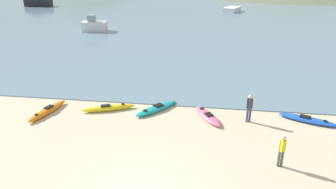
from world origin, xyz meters
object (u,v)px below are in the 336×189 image
Objects in this scene: person_near_foreground at (282,149)px; moored_boat_1 at (38,2)px; person_near_waterline at (249,106)px; moored_boat_2 at (232,9)px; kayak_on_sand_1 at (47,111)px; kayak_on_sand_2 at (208,116)px; kayak_on_sand_0 at (156,108)px; kayak_on_sand_3 at (308,120)px; moored_boat_3 at (94,25)px; kayak_on_sand_4 at (108,108)px.

moored_boat_1 is at bearing 128.06° from person_near_foreground.
moored_boat_2 is at bearing 89.03° from person_near_waterline.
person_near_waterline reaches higher than moored_boat_2.
person_near_foreground is at bearing -51.94° from moored_boat_1.
moored_boat_2 is (12.91, 41.59, 0.27)m from kayak_on_sand_1.
kayak_on_sand_2 is 1.74× the size of person_near_foreground.
kayak_on_sand_0 is 1.07× the size of kayak_on_sand_2.
person_near_waterline is at bearing -2.78° from kayak_on_sand_2.
moored_boat_2 is (-2.78, 40.57, 0.30)m from kayak_on_sand_3.
moored_boat_1 is at bearing 129.92° from person_near_waterline.
person_near_foreground is (3.43, -4.41, 0.77)m from kayak_on_sand_2.
kayak_on_sand_0 is 24.91m from moored_boat_3.
moored_boat_1 is 36.42m from moored_boat_2.
person_near_waterline is (-3.47, -0.47, 0.84)m from kayak_on_sand_3.
moored_boat_2 is (9.29, 40.68, 0.28)m from kayak_on_sand_4.
moored_boat_1 is (-23.47, 43.19, 0.65)m from kayak_on_sand_1.
kayak_on_sand_3 is 30.49m from moored_boat_3.
moored_boat_3 reaches higher than kayak_on_sand_2.
kayak_on_sand_1 is 0.66× the size of moored_boat_1.
kayak_on_sand_2 is 0.55× the size of moored_boat_1.
moored_boat_3 is (-8.83, 22.30, 0.61)m from kayak_on_sand_4.
kayak_on_sand_2 is 2.51m from person_near_waterline.
person_near_waterline is 0.34× the size of moored_boat_1.
person_near_waterline is (2.37, -0.11, 0.83)m from kayak_on_sand_2.
kayak_on_sand_4 is 41.73m from moored_boat_2.
kayak_on_sand_0 is 0.94× the size of moored_boat_3.
person_near_foreground is at bearing -15.76° from kayak_on_sand_1.
kayak_on_sand_2 is (9.84, 0.67, -0.01)m from kayak_on_sand_1.
kayak_on_sand_3 is 0.83× the size of moored_boat_2.
moored_boat_2 is at bearing 90.47° from person_near_foreground.
kayak_on_sand_0 is 6.75m from kayak_on_sand_1.
kayak_on_sand_1 is at bearing -176.12° from kayak_on_sand_2.
moored_boat_1 reaches higher than person_near_waterline.
moored_boat_2 is (6.29, 40.28, 0.30)m from kayak_on_sand_0.
kayak_on_sand_0 reaches higher than kayak_on_sand_3.
moored_boat_2 reaches higher than kayak_on_sand_4.
person_near_waterline reaches higher than kayak_on_sand_0.
kayak_on_sand_2 is at bearing -56.27° from moored_boat_3.
person_near_foreground is at bearing -76.05° from person_near_waterline.
person_near_foreground reaches higher than kayak_on_sand_1.
person_near_waterline is (8.59, -0.36, 0.82)m from kayak_on_sand_4.
kayak_on_sand_0 is 0.74× the size of moored_boat_2.
person_near_waterline is at bearing -7.72° from kayak_on_sand_0.
moored_boat_3 is (-15.06, 22.55, 0.62)m from kayak_on_sand_2.
moored_boat_1 is (-30.09, 41.88, 0.67)m from kayak_on_sand_0.
kayak_on_sand_3 is at bearing 0.50° from kayak_on_sand_4.
moored_boat_1 reaches higher than moored_boat_2.
kayak_on_sand_0 is 8.40m from person_near_foreground.
kayak_on_sand_1 is at bearing -168.80° from kayak_on_sand_0.
moored_boat_1 reaches higher than person_near_foreground.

